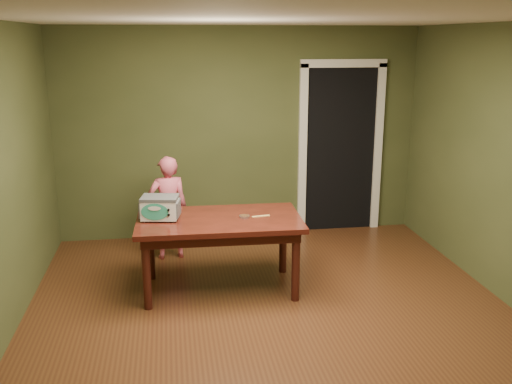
% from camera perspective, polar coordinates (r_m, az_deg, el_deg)
% --- Properties ---
extents(floor, '(5.00, 5.00, 0.00)m').
position_cam_1_polar(floor, '(5.18, 2.01, -13.10)').
color(floor, '#522E17').
rests_on(floor, ground).
extents(room_shell, '(4.52, 5.02, 2.61)m').
position_cam_1_polar(room_shell, '(4.62, 2.20, 5.88)').
color(room_shell, '#474E2A').
rests_on(room_shell, ground).
extents(doorway, '(1.10, 0.66, 2.25)m').
position_cam_1_polar(doorway, '(7.70, 7.77, 4.58)').
color(doorway, black).
rests_on(doorway, ground).
extents(dining_table, '(1.62, 0.94, 0.75)m').
position_cam_1_polar(dining_table, '(5.62, -3.69, -3.59)').
color(dining_table, '#34110B').
rests_on(dining_table, floor).
extents(toy_oven, '(0.40, 0.30, 0.23)m').
position_cam_1_polar(toy_oven, '(5.58, -9.58, -1.48)').
color(toy_oven, '#4C4F54').
rests_on(toy_oven, dining_table).
extents(baking_pan, '(0.10, 0.10, 0.02)m').
position_cam_1_polar(baking_pan, '(5.59, -1.16, -2.44)').
color(baking_pan, silver).
rests_on(baking_pan, dining_table).
extents(spatula, '(0.18, 0.05, 0.01)m').
position_cam_1_polar(spatula, '(5.62, 0.49, -2.42)').
color(spatula, '#F6C86B').
rests_on(spatula, dining_table).
extents(child, '(0.47, 0.34, 1.19)m').
position_cam_1_polar(child, '(6.51, -8.75, -1.58)').
color(child, '#E75F7A').
rests_on(child, floor).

